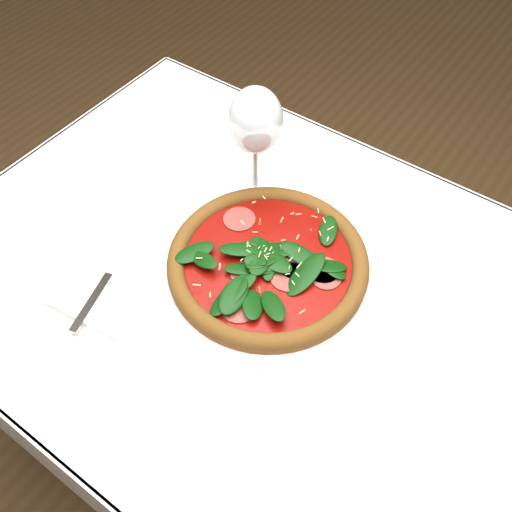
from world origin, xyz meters
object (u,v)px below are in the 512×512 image
Objects in this scene: pizza at (268,260)px; wine_glass at (255,123)px; plate at (268,268)px; napkin at (93,305)px.

pizza is 0.23m from wine_glass.
plate is at bearing -48.11° from wine_glass.
napkin is (-0.06, -0.36, -0.16)m from wine_glass.
napkin is at bearing -130.18° from pizza.
plate is 1.69× the size of wine_glass.
wine_glass is (-0.13, 0.14, 0.15)m from plate.
plate is 0.24m from wine_glass.
napkin is (-0.19, -0.22, -0.02)m from pizza.
pizza is 1.72× the size of wine_glass.
wine_glass is 0.40m from napkin.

